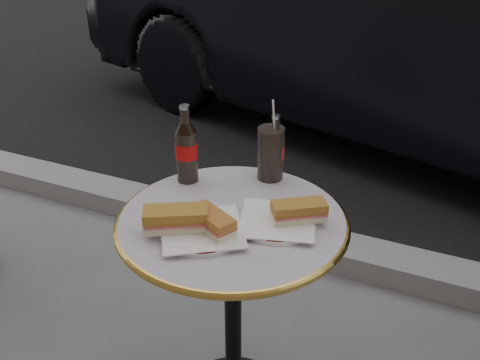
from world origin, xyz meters
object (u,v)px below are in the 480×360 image
at_px(plate_left, 202,231).
at_px(parked_car, 419,15).
at_px(plate_right, 277,222).
at_px(cola_glass, 271,153).
at_px(cola_bottle_right, 275,147).
at_px(cola_bottle_left, 186,144).
at_px(bistro_table, 233,321).

relative_size(plate_left, parked_car, 0.04).
bearing_deg(plate_right, plate_left, -142.85).
relative_size(plate_right, cola_glass, 1.24).
bearing_deg(plate_right, cola_bottle_right, 112.98).
xyz_separation_m(cola_glass, parked_car, (0.11, 2.32, -0.01)).
height_order(cola_bottle_left, cola_glass, cola_bottle_left).
xyz_separation_m(plate_right, cola_bottle_right, (-0.10, 0.24, 0.10)).
height_order(cola_bottle_right, parked_car, parked_car).
distance_m(plate_right, cola_bottle_left, 0.37).
xyz_separation_m(cola_bottle_right, parked_car, (0.09, 2.32, -0.03)).
relative_size(bistro_table, cola_bottle_left, 3.08).
bearing_deg(plate_right, cola_bottle_left, 160.51).
bearing_deg(plate_left, parked_car, 86.76).
relative_size(plate_left, cola_glass, 1.30).
bearing_deg(cola_glass, cola_bottle_right, 23.25).
relative_size(cola_bottle_left, cola_bottle_right, 1.17).
bearing_deg(cola_bottle_left, parked_car, 82.43).
xyz_separation_m(plate_right, cola_glass, (-0.11, 0.23, 0.08)).
bearing_deg(plate_left, cola_bottle_right, 80.80).
relative_size(cola_glass, parked_car, 0.03).
xyz_separation_m(plate_right, cola_bottle_left, (-0.33, 0.12, 0.11)).
distance_m(cola_bottle_right, cola_glass, 0.02).
distance_m(plate_left, cola_bottle_right, 0.37).
bearing_deg(cola_bottle_right, parked_car, 87.68).
relative_size(plate_left, plate_right, 1.05).
distance_m(bistro_table, parked_car, 2.61).
height_order(bistro_table, plate_right, plate_right).
distance_m(plate_left, cola_glass, 0.36).
xyz_separation_m(bistro_table, cola_bottle_right, (0.02, 0.25, 0.47)).
bearing_deg(bistro_table, cola_bottle_left, 147.20).
bearing_deg(cola_bottle_left, bistro_table, -32.80).
bearing_deg(cola_glass, plate_left, -97.50).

